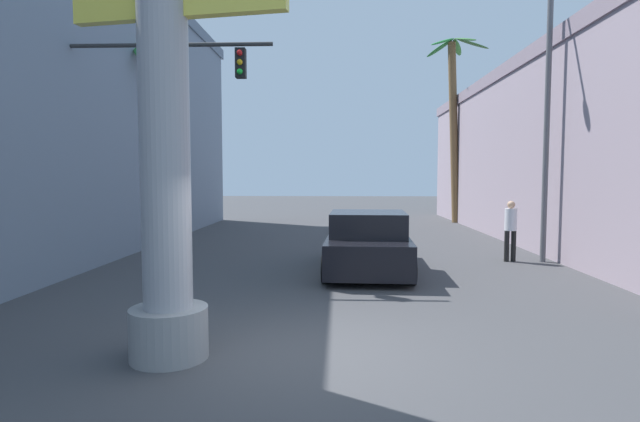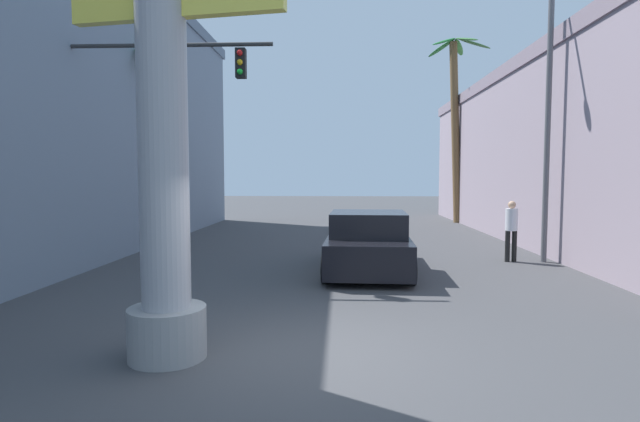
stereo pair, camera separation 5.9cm
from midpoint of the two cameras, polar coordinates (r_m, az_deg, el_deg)
ground_plane at (r=17.02m, az=0.85°, el=-4.34°), size 88.39×88.39×0.00m
building_right at (r=22.03m, az=28.55°, el=5.89°), size 6.92×25.20×6.74m
street_lamp at (r=15.67m, az=23.58°, el=11.98°), size 2.45×0.28×7.93m
traffic_light_mast at (r=13.28m, az=-20.85°, el=10.66°), size 5.26×0.32×5.73m
car_lead at (r=13.11m, az=5.62°, el=-3.76°), size 2.33×4.92×1.56m
palm_tree_far_right at (r=27.61m, az=15.30°, el=10.47°), size 3.26×3.40×9.66m
palm_tree_mid_left at (r=17.82m, az=-19.96°, el=9.75°), size 3.01×3.04×6.77m
pedestrian_mid_right at (r=15.39m, az=21.13°, el=-1.63°), size 0.37×0.37×1.76m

